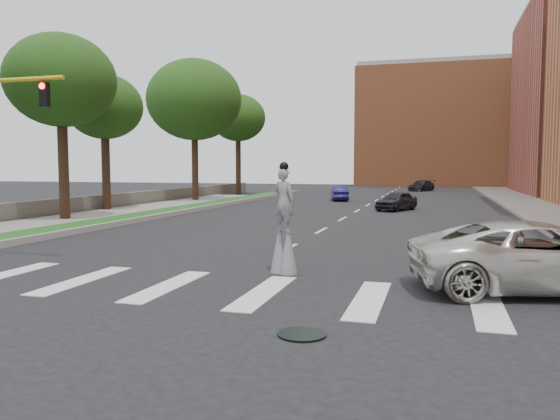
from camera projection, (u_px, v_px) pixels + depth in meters
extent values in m
plane|color=black|center=(198.00, 299.00, 12.70)|extent=(160.00, 160.00, 0.00)
cube|color=#174E16|center=(165.00, 212.00, 35.03)|extent=(2.00, 60.00, 0.25)
cube|color=#999993|center=(180.00, 212.00, 34.74)|extent=(0.20, 60.00, 0.28)
cube|color=gray|center=(10.00, 228.00, 26.29)|extent=(4.00, 60.00, 0.18)
cube|color=gray|center=(560.00, 215.00, 33.15)|extent=(5.00, 90.00, 0.18)
cube|color=#56524A|center=(108.00, 202.00, 38.44)|extent=(0.50, 56.00, 1.10)
cylinder|color=black|center=(302.00, 334.00, 9.95)|extent=(0.90, 0.90, 0.04)
cube|color=#CC6E40|center=(444.00, 128.00, 84.97)|extent=(26.00, 14.00, 18.00)
cube|color=black|center=(45.00, 95.00, 16.95)|extent=(0.28, 0.18, 0.75)
cylinder|color=#FF0C0C|center=(42.00, 86.00, 16.83)|extent=(0.18, 0.06, 0.18)
cylinder|color=black|center=(288.00, 254.00, 15.60)|extent=(0.07, 0.07, 1.17)
cylinder|color=black|center=(279.00, 253.00, 15.79)|extent=(0.07, 0.07, 1.17)
cone|color=slate|center=(288.00, 249.00, 15.59)|extent=(0.52, 0.52, 1.46)
cone|color=slate|center=(279.00, 248.00, 15.78)|extent=(0.52, 0.52, 1.46)
imported|color=slate|center=(284.00, 201.00, 15.58)|extent=(0.79, 0.65, 1.85)
sphere|color=black|center=(284.00, 166.00, 15.50)|extent=(0.26, 0.26, 0.26)
cylinder|color=black|center=(284.00, 168.00, 15.50)|extent=(0.34, 0.34, 0.02)
cube|color=gold|center=(287.00, 183.00, 15.65)|extent=(0.22, 0.05, 0.10)
imported|color=beige|center=(541.00, 257.00, 13.34)|extent=(6.73, 4.23, 1.73)
imported|color=black|center=(397.00, 201.00, 37.85)|extent=(3.01, 4.24, 1.34)
imported|color=navy|center=(340.00, 193.00, 48.67)|extent=(2.25, 4.09, 1.28)
imported|color=black|center=(421.00, 186.00, 67.48)|extent=(3.55, 4.91, 1.32)
cylinder|color=black|center=(63.00, 165.00, 30.13)|extent=(0.56, 0.56, 6.26)
ellipsoid|color=#173710|center=(61.00, 80.00, 29.76)|extent=(5.95, 5.95, 5.06)
cylinder|color=black|center=(106.00, 169.00, 36.61)|extent=(0.56, 0.56, 5.76)
ellipsoid|color=#173710|center=(104.00, 107.00, 36.27)|extent=(5.07, 5.07, 4.31)
cylinder|color=black|center=(195.00, 163.00, 47.04)|extent=(0.56, 0.56, 6.70)
ellipsoid|color=#173710|center=(194.00, 100.00, 46.60)|extent=(8.13, 8.13, 6.91)
cylinder|color=black|center=(238.00, 163.00, 58.34)|extent=(0.56, 0.56, 6.73)
ellipsoid|color=#173710|center=(238.00, 118.00, 57.95)|extent=(5.86, 5.86, 4.98)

